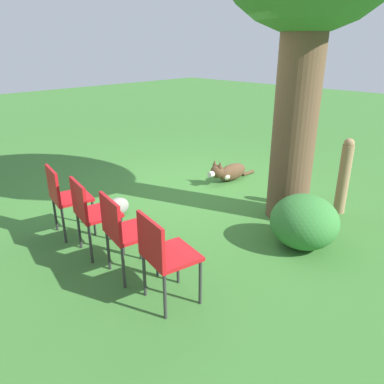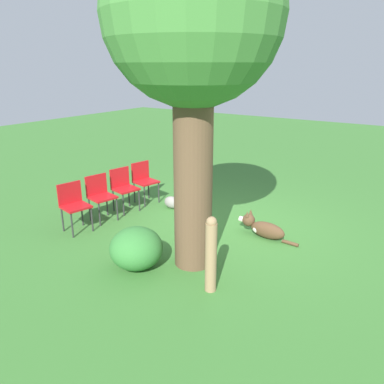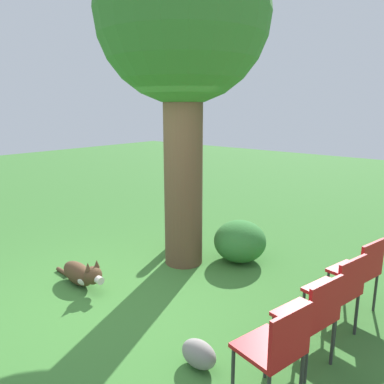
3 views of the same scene
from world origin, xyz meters
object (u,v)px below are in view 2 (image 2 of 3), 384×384
dog (263,228)px  red_chair_2 (100,194)px  fence_post (211,254)px  red_chair_1 (123,186)px  red_chair_0 (144,179)px  red_chair_3 (74,203)px  oak_tree (193,25)px

dog → red_chair_2: red_chair_2 is taller
dog → fence_post: 1.93m
fence_post → red_chair_1: bearing=-26.6°
red_chair_0 → red_chair_3: 1.82m
red_chair_1 → dog: bearing=20.4°
oak_tree → fence_post: size_ratio=4.36×
red_chair_1 → red_chair_2: 0.61m
fence_post → red_chair_3: (3.00, -0.27, -0.01)m
fence_post → red_chair_3: fence_post is taller
red_chair_0 → red_chair_3: bearing=-79.4°
dog → red_chair_0: red_chair_0 is taller
red_chair_0 → red_chair_1: size_ratio=1.00×
red_chair_1 → red_chair_3: size_ratio=1.00×
oak_tree → red_chair_0: (2.35, -1.62, -2.77)m
dog → fence_post: size_ratio=1.07×
dog → red_chair_1: bearing=11.8°
oak_tree → red_chair_1: size_ratio=5.25×
red_chair_2 → red_chair_1: bearing=100.6°
red_chair_1 → red_chair_2: bearing=-79.4°
red_chair_0 → red_chair_3: same height
red_chair_2 → red_chair_3: bearing=-79.4°
fence_post → red_chair_1: 3.32m
red_chair_1 → red_chair_2: same height
red_chair_0 → red_chair_2: same height
red_chair_0 → red_chair_3: size_ratio=1.00×
oak_tree → fence_post: 2.86m
oak_tree → red_chair_2: 3.68m
dog → fence_post: fence_post is taller
red_chair_0 → dog: bearing=8.3°
red_chair_2 → red_chair_3: size_ratio=1.00×
oak_tree → red_chair_3: oak_tree is taller
oak_tree → red_chair_3: (2.41, 0.20, -2.77)m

